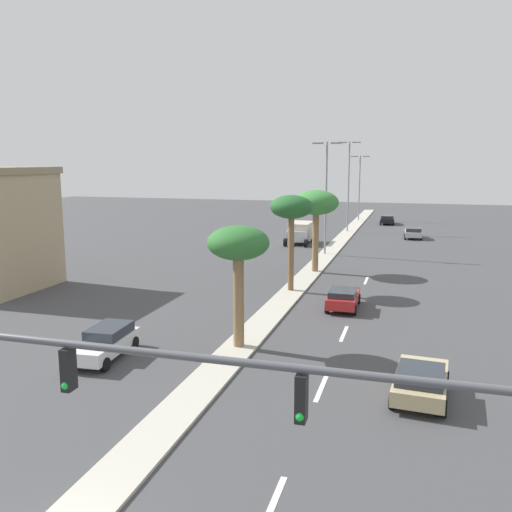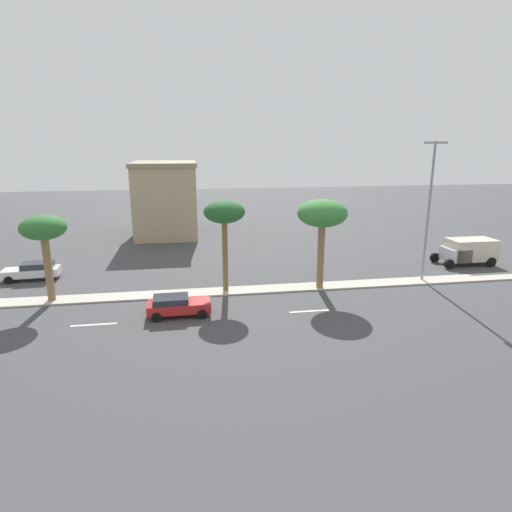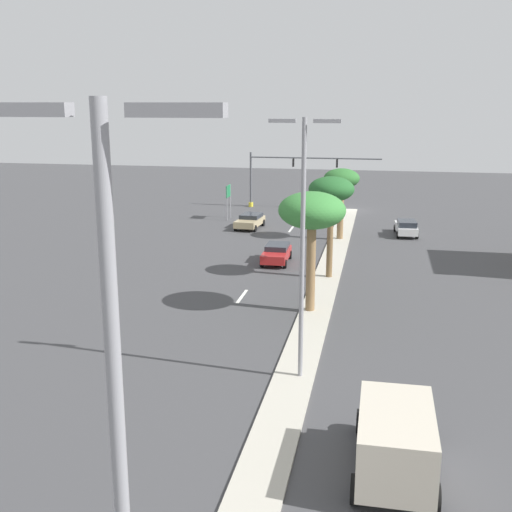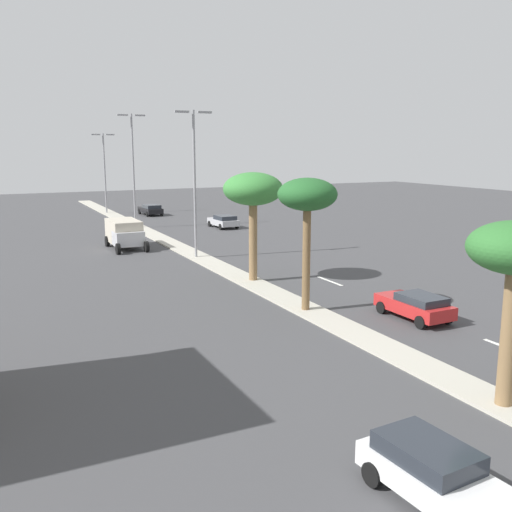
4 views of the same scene
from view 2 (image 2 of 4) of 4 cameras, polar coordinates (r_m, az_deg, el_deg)
name	(u,v)px [view 2 (image 2 of 4)]	position (r m, az deg, el deg)	size (l,w,h in m)	color
ground_plane	(343,286)	(35.04, 11.50, -3.89)	(160.00, 160.00, 0.00)	#424244
median_curb	(466,278)	(40.07, 26.15, -2.68)	(1.80, 97.28, 0.12)	#B7B2A3
lane_stripe_front	(94,325)	(29.00, -20.78, -8.54)	(0.20, 2.80, 0.01)	silver
lane_stripe_center	(310,311)	(29.46, 7.15, -7.29)	(0.20, 2.80, 0.01)	silver
commercial_building	(166,198)	(54.58, -11.89, 7.49)	(10.75, 7.58, 8.93)	tan
palm_tree_near	(43,231)	(33.04, -26.42, 3.02)	(3.09, 3.09, 6.13)	olive
palm_tree_outboard	(224,214)	(31.65, -4.23, 5.54)	(3.05, 3.05, 6.88)	brown
palm_tree_right	(322,215)	(32.69, 8.81, 5.38)	(3.77, 3.77, 6.86)	olive
street_lamp_center	(430,202)	(36.89, 22.08, 6.69)	(2.90, 0.24, 11.11)	gray
sedan_white_leading	(33,271)	(40.26, -27.54, -1.73)	(2.11, 4.46, 1.44)	silver
sedan_red_trailing	(177,305)	(28.77, -10.41, -6.42)	(1.99, 4.13, 1.33)	red
box_truck	(467,251)	(44.68, 26.26, 0.63)	(2.62, 5.41, 2.41)	silver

